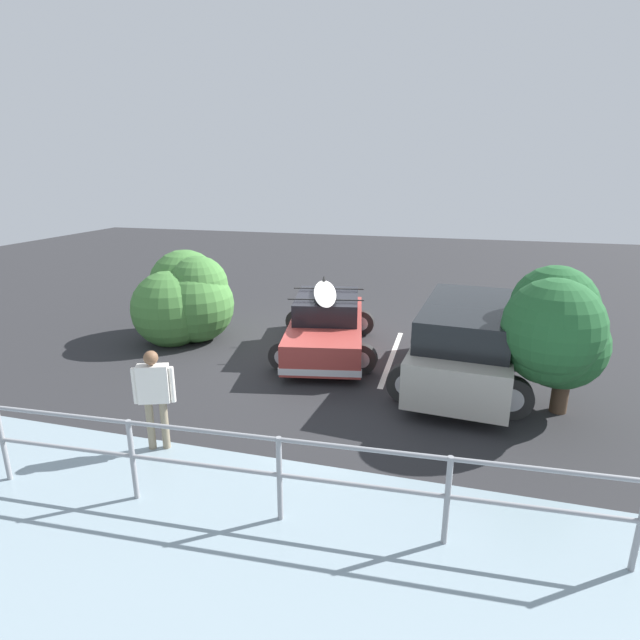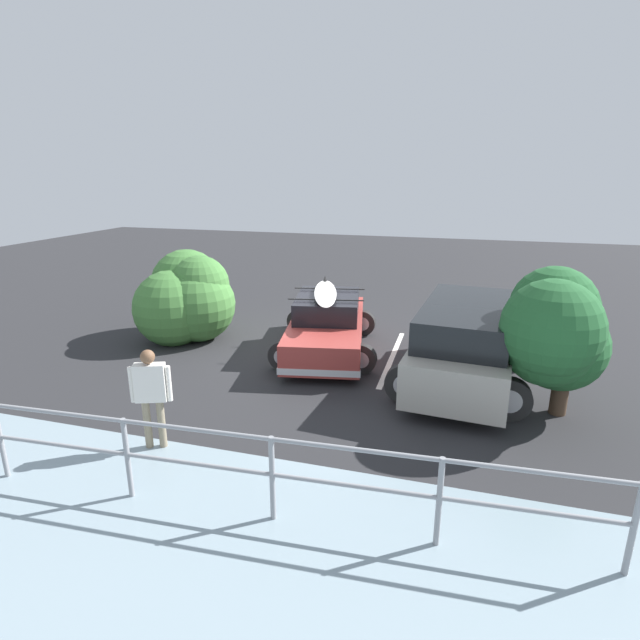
% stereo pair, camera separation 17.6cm
% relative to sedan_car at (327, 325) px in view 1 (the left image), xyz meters
% --- Properties ---
extents(ground_plane, '(44.00, 44.00, 0.02)m').
position_rel_sedan_car_xyz_m(ground_plane, '(0.50, -0.18, -0.65)').
color(ground_plane, '#28282B').
rests_on(ground_plane, ground).
extents(parking_stripe, '(0.12, 3.71, 0.00)m').
position_rel_sedan_car_xyz_m(parking_stripe, '(-1.59, 0.04, -0.64)').
color(parking_stripe, silver).
rests_on(parking_stripe, ground).
extents(sedan_car, '(2.80, 4.46, 1.62)m').
position_rel_sedan_car_xyz_m(sedan_car, '(0.00, 0.00, 0.00)').
color(sedan_car, '#9E3833').
rests_on(sedan_car, ground).
extents(suv_car, '(2.80, 4.52, 1.68)m').
position_rel_sedan_car_xyz_m(suv_car, '(-3.16, 1.12, 0.23)').
color(suv_car, '#9E998E').
rests_on(suv_car, ground).
extents(person_bystander, '(0.60, 0.33, 1.62)m').
position_rel_sedan_car_xyz_m(person_bystander, '(1.41, 4.98, 0.33)').
color(person_bystander, gray).
rests_on(person_bystander, ground).
extents(railing_fence, '(9.98, 0.60, 1.14)m').
position_rel_sedan_car_xyz_m(railing_fence, '(0.02, 6.11, 0.13)').
color(railing_fence, gray).
rests_on(railing_fence, ground).
extents(bush_near_left, '(2.44, 2.66, 2.33)m').
position_rel_sedan_car_xyz_m(bush_near_left, '(3.69, -0.00, 0.40)').
color(bush_near_left, '#4C3828').
rests_on(bush_near_left, ground).
extents(bush_near_right, '(1.88, 2.44, 2.59)m').
position_rel_sedan_car_xyz_m(bush_near_right, '(-4.58, 2.13, 0.91)').
color(bush_near_right, '#4C3828').
rests_on(bush_near_right, ground).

